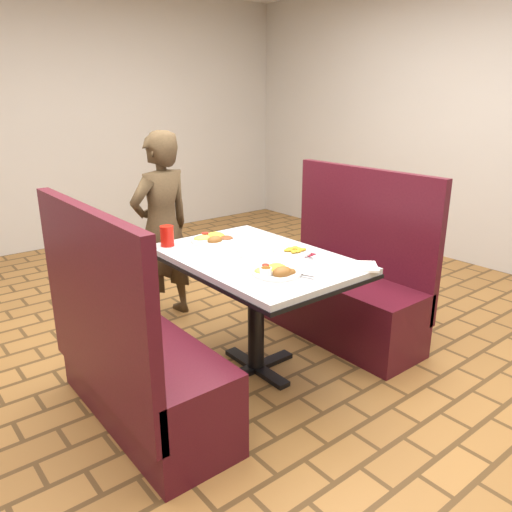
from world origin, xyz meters
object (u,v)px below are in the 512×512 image
dining_table (256,272)px  diner_person (162,228)px  red_tumbler (167,236)px  booth_bench_left (135,364)px  booth_bench_right (344,291)px  plantain_plate (295,251)px  near_dinner_plate (276,269)px  far_dinner_plate (214,237)px

dining_table → diner_person: bearing=91.9°
red_tumbler → booth_bench_left: bearing=-134.7°
dining_table → diner_person: (-0.04, 1.06, 0.05)m
dining_table → booth_bench_left: size_ratio=1.01×
diner_person → booth_bench_right: bearing=118.2°
red_tumbler → dining_table: bearing=-59.4°
booth_bench_left → diner_person: diner_person is taller
dining_table → plantain_plate: plantain_plate is taller
booth_bench_left → dining_table: bearing=0.0°
dining_table → red_tumbler: size_ratio=9.60×
booth_bench_right → plantain_plate: size_ratio=6.10×
dining_table → red_tumbler: bearing=120.6°
dining_table → near_dinner_plate: 0.35m
dining_table → booth_bench_right: bearing=0.0°
diner_person → near_dinner_plate: size_ratio=5.35×
booth_bench_left → booth_bench_right: bearing=0.0°
near_dinner_plate → plantain_plate: bearing=32.7°
near_dinner_plate → far_dinner_plate: near_dinner_plate is taller
near_dinner_plate → red_tumbler: 0.84m
diner_person → far_dinner_plate: (0.02, -0.65, 0.07)m
far_dinner_plate → red_tumbler: red_tumbler is taller
near_dinner_plate → diner_person: bearing=86.9°
plantain_plate → red_tumbler: 0.79m
dining_table → booth_bench_left: (-0.80, 0.00, -0.32)m
dining_table → far_dinner_plate: far_dinner_plate is taller
dining_table → booth_bench_left: booth_bench_left is taller
dining_table → booth_bench_right: (0.80, 0.00, -0.32)m
booth_bench_left → plantain_plate: bearing=-5.6°
dining_table → far_dinner_plate: (-0.01, 0.41, 0.12)m
booth_bench_left → booth_bench_right: same height
booth_bench_left → plantain_plate: booth_bench_left is taller
plantain_plate → far_dinner_plate: bearing=114.1°
booth_bench_left → near_dinner_plate: size_ratio=4.55×
dining_table → far_dinner_plate: 0.43m
far_dinner_plate → plantain_plate: (0.23, -0.51, -0.02)m
red_tumbler → far_dinner_plate: bearing=-18.4°
near_dinner_plate → red_tumbler: size_ratio=2.09×
booth_bench_left → far_dinner_plate: bearing=27.6°
near_dinner_plate → far_dinner_plate: (0.10, 0.72, -0.00)m
dining_table → plantain_plate: bearing=-25.1°
dining_table → diner_person: diner_person is taller
red_tumbler → booth_bench_right: bearing=-24.7°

